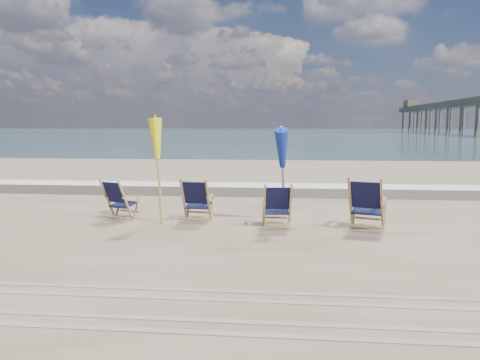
{
  "coord_description": "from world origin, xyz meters",
  "views": [
    {
      "loc": [
        1.0,
        -7.85,
        2.1
      ],
      "look_at": [
        0.0,
        2.2,
        0.9
      ],
      "focal_mm": 35.0,
      "sensor_mm": 36.0,
      "label": 1
    }
  ],
  "objects_px": {
    "umbrella_blue": "(283,148)",
    "beach_chair_0": "(125,200)",
    "umbrella_yellow": "(158,144)",
    "beach_chair_1": "(208,200)",
    "beach_chair_2": "(290,206)",
    "beach_chair_3": "(382,205)"
  },
  "relations": [
    {
      "from": "umbrella_blue",
      "to": "beach_chair_0",
      "type": "bearing_deg",
      "value": -174.5
    },
    {
      "from": "umbrella_yellow",
      "to": "umbrella_blue",
      "type": "xyz_separation_m",
      "value": [
        2.62,
        0.44,
        -0.09
      ]
    },
    {
      "from": "beach_chair_1",
      "to": "beach_chair_2",
      "type": "xyz_separation_m",
      "value": [
        1.75,
        -0.36,
        -0.02
      ]
    },
    {
      "from": "umbrella_yellow",
      "to": "umbrella_blue",
      "type": "height_order",
      "value": "umbrella_yellow"
    },
    {
      "from": "beach_chair_3",
      "to": "beach_chair_2",
      "type": "bearing_deg",
      "value": 12.74
    },
    {
      "from": "beach_chair_1",
      "to": "beach_chair_0",
      "type": "bearing_deg",
      "value": 4.74
    },
    {
      "from": "beach_chair_3",
      "to": "umbrella_yellow",
      "type": "bearing_deg",
      "value": 13.95
    },
    {
      "from": "beach_chair_2",
      "to": "umbrella_yellow",
      "type": "relative_size",
      "value": 0.42
    },
    {
      "from": "beach_chair_1",
      "to": "umbrella_yellow",
      "type": "bearing_deg",
      "value": 11.48
    },
    {
      "from": "beach_chair_0",
      "to": "umbrella_yellow",
      "type": "bearing_deg",
      "value": -165.43
    },
    {
      "from": "beach_chair_2",
      "to": "umbrella_blue",
      "type": "height_order",
      "value": "umbrella_blue"
    },
    {
      "from": "umbrella_blue",
      "to": "beach_chair_2",
      "type": "bearing_deg",
      "value": -76.41
    },
    {
      "from": "beach_chair_0",
      "to": "umbrella_yellow",
      "type": "height_order",
      "value": "umbrella_yellow"
    },
    {
      "from": "beach_chair_1",
      "to": "beach_chair_3",
      "type": "bearing_deg",
      "value": 174.68
    },
    {
      "from": "beach_chair_3",
      "to": "umbrella_yellow",
      "type": "height_order",
      "value": "umbrella_yellow"
    },
    {
      "from": "umbrella_yellow",
      "to": "beach_chair_3",
      "type": "bearing_deg",
      "value": -5.24
    },
    {
      "from": "beach_chair_2",
      "to": "umbrella_blue",
      "type": "relative_size",
      "value": 0.44
    },
    {
      "from": "beach_chair_0",
      "to": "beach_chair_1",
      "type": "xyz_separation_m",
      "value": [
        1.82,
        0.03,
        0.02
      ]
    },
    {
      "from": "beach_chair_0",
      "to": "beach_chair_2",
      "type": "xyz_separation_m",
      "value": [
        3.57,
        -0.32,
        -0.0
      ]
    },
    {
      "from": "beach_chair_3",
      "to": "umbrella_yellow",
      "type": "distance_m",
      "value": 4.7
    },
    {
      "from": "beach_chair_0",
      "to": "umbrella_blue",
      "type": "relative_size",
      "value": 0.44
    },
    {
      "from": "beach_chair_0",
      "to": "umbrella_blue",
      "type": "bearing_deg",
      "value": -152.24
    }
  ]
}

